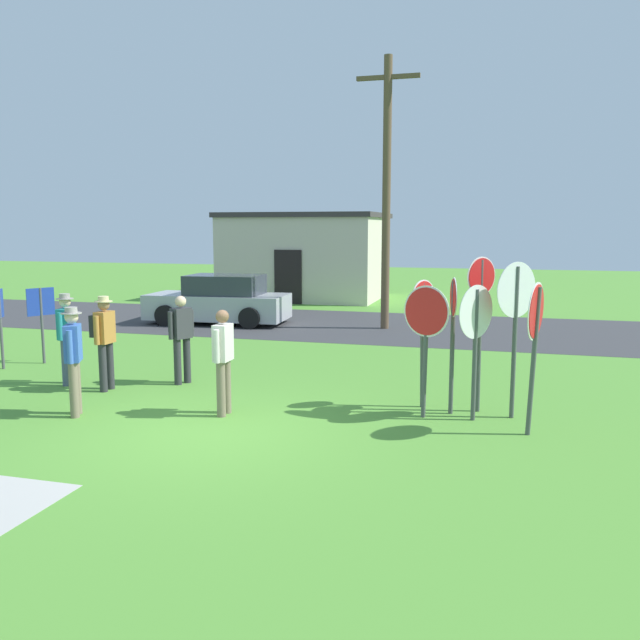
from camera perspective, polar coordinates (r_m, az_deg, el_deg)
ground_plane at (r=9.81m, az=-10.06°, el=-9.67°), size 80.00×80.00×0.00m
street_asphalt at (r=19.92m, az=3.49°, el=-0.48°), size 60.00×6.40×0.01m
building_background at (r=27.72m, az=-1.21°, el=5.64°), size 6.46×5.10×3.55m
utility_pole at (r=19.22m, az=5.82°, el=11.28°), size 1.80×0.24×7.74m
parked_car_on_street at (r=20.52m, az=-8.74°, el=1.62°), size 4.39×2.20×1.51m
stop_sign_tallest at (r=10.27m, az=9.21°, el=-0.68°), size 0.74×0.36×2.08m
stop_sign_leaning_left at (r=10.24m, az=13.39°, el=-0.70°), size 0.47×0.69×2.11m
stop_sign_far_back at (r=9.70m, az=18.23°, el=-0.91°), size 0.27×0.80×2.21m
stop_sign_rear_left at (r=10.50m, az=16.68°, el=0.79°), size 0.58×0.66×2.45m
stop_sign_low_front at (r=10.52m, az=11.49°, el=-0.32°), size 0.15×0.62×2.19m
stop_sign_rear_right at (r=10.85m, az=8.97°, el=-0.25°), size 0.34×0.55×2.13m
stop_sign_center_cluster at (r=10.73m, az=13.80°, el=0.84°), size 0.42×0.48×2.51m
person_near_signs at (r=13.22m, az=-21.22°, el=-1.10°), size 0.32×0.56×1.74m
person_on_left at (r=12.52m, az=-18.31°, el=-1.33°), size 0.40×0.57×1.74m
person_in_blue at (r=12.69m, az=-12.04°, el=-1.10°), size 0.45×0.52×1.69m
person_holding_notes at (r=10.99m, az=-20.69°, el=-2.85°), size 0.35×0.52×1.74m
person_with_sunhat at (r=10.45m, az=-8.44°, el=-3.14°), size 0.22×0.57×1.69m
info_panel_leftmost at (r=15.48m, az=-23.12°, el=0.67°), size 0.31×0.54×1.66m
info_panel_middle at (r=15.21m, az=-26.12°, el=0.43°), size 0.30×0.54×1.68m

